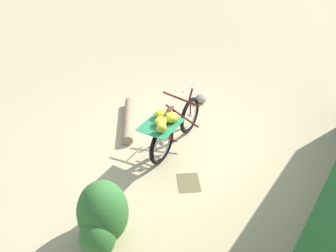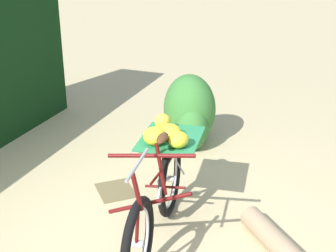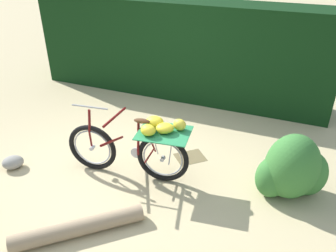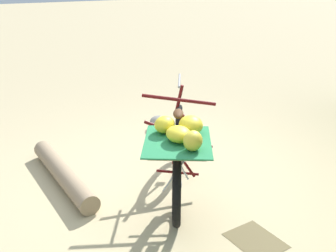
{
  "view_description": "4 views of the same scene",
  "coord_description": "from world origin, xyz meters",
  "views": [
    {
      "loc": [
        -4.48,
        0.71,
        3.5
      ],
      "look_at": [
        -0.47,
        0.37,
        0.76
      ],
      "focal_mm": 32.25,
      "sensor_mm": 36.0,
      "label": 1
    },
    {
      "loc": [
        3.34,
        -1.03,
        2.6
      ],
      "look_at": [
        -0.5,
        0.48,
        0.88
      ],
      "focal_mm": 51.76,
      "sensor_mm": 36.0,
      "label": 2
    },
    {
      "loc": [
        0.8,
        4.07,
        3.0
      ],
      "look_at": [
        -0.51,
        0.46,
        0.85
      ],
      "focal_mm": 36.15,
      "sensor_mm": 36.0,
      "label": 3
    },
    {
      "loc": [
        -2.88,
        2.14,
        2.04
      ],
      "look_at": [
        -0.37,
        0.53,
        0.89
      ],
      "focal_mm": 42.07,
      "sensor_mm": 36.0,
      "label": 4
    }
  ],
  "objects": [
    {
      "name": "ground_plane",
      "position": [
        0.0,
        0.0,
        0.0
      ],
      "size": [
        60.0,
        60.0,
        0.0
      ],
      "primitive_type": "plane",
      "color": "#C6B284"
    },
    {
      "name": "leaf_litter_patch",
      "position": [
        -1.01,
        0.09,
        0.0
      ],
      "size": [
        0.44,
        0.36,
        0.01
      ],
      "primitive_type": "cube",
      "color": "olive",
      "rests_on": "ground_plane"
    },
    {
      "name": "fallen_log",
      "position": [
        0.8,
        1.08,
        0.1
      ],
      "size": [
        1.5,
        0.2,
        0.2
      ],
      "primitive_type": "cylinder",
      "rotation": [
        0.0,
        1.57,
        -0.0
      ],
      "color": "#9E8466",
      "rests_on": "ground_plane"
    },
    {
      "name": "bicycle",
      "position": [
        -0.11,
        0.24,
        0.5
      ],
      "size": [
        1.63,
        1.27,
        1.03
      ],
      "rotation": [
        0.0,
        0.0,
        -0.61
      ],
      "color": "black",
      "rests_on": "ground_plane"
    },
    {
      "name": "path_stone",
      "position": [
        1.56,
        -0.56,
        0.09
      ],
      "size": [
        0.3,
        0.25,
        0.19
      ],
      "primitive_type": "ellipsoid",
      "color": "gray",
      "rests_on": "ground_plane"
    }
  ]
}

